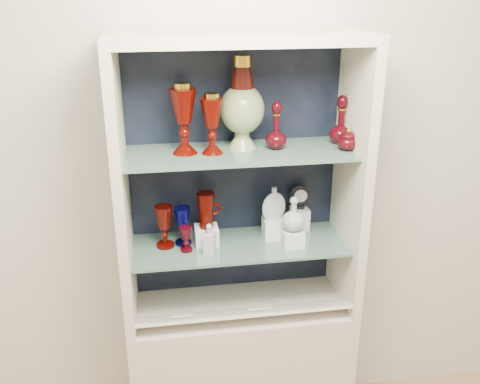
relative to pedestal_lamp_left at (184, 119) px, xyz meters
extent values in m
cube|color=silver|center=(0.22, 0.19, -0.21)|extent=(3.50, 0.02, 2.80)
cube|color=beige|center=(0.22, -0.03, -1.24)|extent=(1.00, 0.40, 0.75)
cube|color=black|center=(0.22, 0.16, -0.29)|extent=(0.98, 0.02, 1.15)
cube|color=beige|center=(-0.26, -0.03, -0.29)|extent=(0.04, 0.40, 1.15)
cube|color=beige|center=(0.70, -0.03, -0.29)|extent=(0.04, 0.40, 1.15)
cube|color=beige|center=(0.22, -0.03, 0.31)|extent=(1.00, 0.40, 0.04)
cube|color=slate|center=(0.22, -0.01, -0.57)|extent=(0.92, 0.34, 0.01)
cube|color=slate|center=(0.22, -0.01, -0.15)|extent=(0.92, 0.34, 0.01)
cube|color=beige|center=(0.22, -0.14, -0.83)|extent=(0.92, 0.17, 0.09)
cube|color=white|center=(0.28, -0.14, -0.82)|extent=(0.10, 0.06, 0.03)
cube|color=white|center=(-0.05, -0.14, -0.82)|extent=(0.10, 0.06, 0.03)
cube|color=silver|center=(0.08, 0.01, -0.52)|extent=(0.10, 0.10, 0.08)
cube|color=silver|center=(0.38, 0.02, -0.52)|extent=(0.09, 0.09, 0.09)
cube|color=silver|center=(0.44, -0.06, -0.53)|extent=(0.09, 0.09, 0.07)
cube|color=silver|center=(0.52, 0.10, -0.51)|extent=(0.08, 0.08, 0.10)
camera|label=1|loc=(-0.10, -2.07, 0.51)|focal=40.00mm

